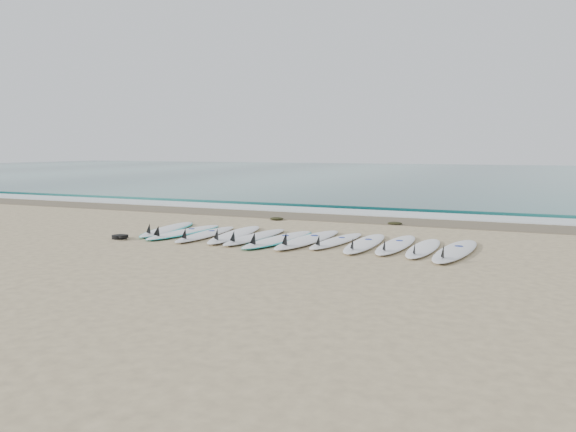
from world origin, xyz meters
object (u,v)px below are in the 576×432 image
at_px(surfboard_0, 167,229).
at_px(surfboard_6, 307,239).
at_px(leash_coil, 120,237).
at_px(surfboard_11, 455,251).

bearing_deg(surfboard_0, surfboard_6, -12.68).
distance_m(surfboard_0, leash_coil, 1.38).
bearing_deg(leash_coil, surfboard_0, 79.65).
xyz_separation_m(surfboard_6, leash_coil, (-3.86, -1.19, -0.01)).
relative_size(surfboard_6, leash_coil, 6.25).
bearing_deg(surfboard_0, surfboard_11, -12.40).
height_order(surfboard_6, surfboard_11, surfboard_6).
height_order(surfboard_6, leash_coil, surfboard_6).
bearing_deg(surfboard_11, leash_coil, -165.56).
distance_m(surfboard_6, leash_coil, 4.04).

